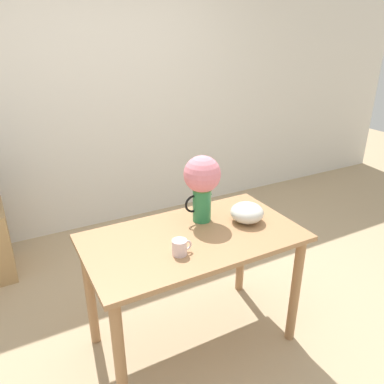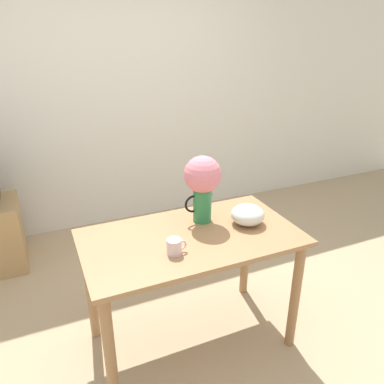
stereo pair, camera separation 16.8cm
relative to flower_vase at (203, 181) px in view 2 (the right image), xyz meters
The scene contains 6 objects.
ground_plane 1.07m from the flower_vase, 151.63° to the right, with size 12.00×12.00×0.00m, color tan.
wall_back 1.81m from the flower_vase, 93.78° to the left, with size 8.00×0.05×2.60m.
table 0.45m from the flower_vase, 133.73° to the right, with size 1.27×0.71×0.79m.
flower_vase is the anchor object (origin of this frame).
coffee_mug 0.47m from the flower_vase, 135.97° to the right, with size 0.11×0.08×0.09m.
white_bowl 0.35m from the flower_vase, 31.78° to the right, with size 0.21×0.21×0.12m.
Camera 2 is at (-0.78, -1.83, 1.90)m, focal length 35.00 mm.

